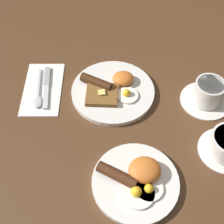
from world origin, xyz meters
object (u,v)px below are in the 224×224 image
at_px(breakfast_plate_far, 136,180).
at_px(knife, 47,85).
at_px(teacup_near, 208,94).
at_px(breakfast_plate_near, 112,90).
at_px(spoon, 38,97).

bearing_deg(breakfast_plate_far, knife, -56.41).
height_order(breakfast_plate_far, teacup_near, teacup_near).
bearing_deg(breakfast_plate_far, teacup_near, -135.29).
relative_size(breakfast_plate_near, teacup_near, 1.70).
xyz_separation_m(breakfast_plate_near, knife, (0.20, -0.05, -0.01)).
xyz_separation_m(knife, spoon, (0.02, 0.05, 0.00)).
height_order(breakfast_plate_near, spoon, breakfast_plate_near).
xyz_separation_m(teacup_near, knife, (0.48, -0.11, -0.03)).
xyz_separation_m(breakfast_plate_far, teacup_near, (-0.25, -0.24, 0.02)).
bearing_deg(teacup_near, breakfast_plate_far, 44.71).
xyz_separation_m(breakfast_plate_near, teacup_near, (-0.28, 0.06, 0.02)).
xyz_separation_m(breakfast_plate_far, spoon, (0.26, -0.30, -0.01)).
bearing_deg(knife, teacup_near, 78.47).
bearing_deg(breakfast_plate_near, spoon, 0.83).
relative_size(breakfast_plate_far, teacup_near, 1.45).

